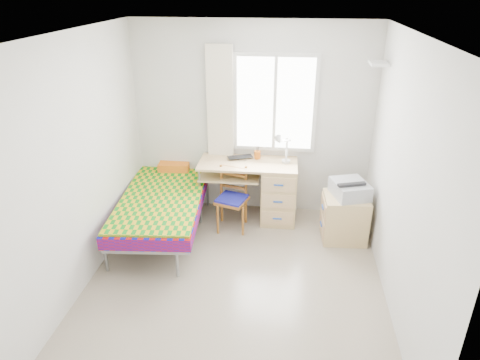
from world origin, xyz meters
name	(u,v)px	position (x,y,z in m)	size (l,w,h in m)	color
floor	(235,281)	(0.00, 0.00, 0.00)	(3.50, 3.50, 0.00)	#BCAD93
ceiling	(234,34)	(0.00, 0.00, 2.60)	(3.50, 3.50, 0.00)	white
wall_back	(252,121)	(0.00, 1.75, 1.30)	(3.20, 3.20, 0.00)	silver
wall_left	(79,166)	(-1.60, 0.00, 1.30)	(3.50, 3.50, 0.00)	silver
wall_right	(404,182)	(1.60, 0.00, 1.30)	(3.50, 3.50, 0.00)	silver
window	(275,104)	(0.30, 1.73, 1.55)	(1.10, 0.04, 1.30)	white
curtain	(220,110)	(-0.42, 1.68, 1.45)	(0.35, 0.05, 1.70)	beige
floating_shelf	(379,63)	(1.49, 1.40, 2.15)	(0.20, 0.32, 0.03)	white
bed	(165,196)	(-1.06, 1.05, 0.45)	(1.19, 2.24, 0.94)	gray
desk	(274,189)	(0.33, 1.44, 0.44)	(1.32, 0.62, 0.82)	tan
chair	(233,194)	(-0.18, 1.16, 0.48)	(0.45, 0.45, 0.85)	#92561C
cabinet	(344,218)	(1.25, 1.04, 0.30)	(0.57, 0.51, 0.59)	tan
printer	(350,189)	(1.29, 1.07, 0.69)	(0.51, 0.55, 0.20)	#ACADB4
laptop	(241,159)	(-0.12, 1.53, 0.83)	(0.34, 0.22, 0.03)	black
pen_cup	(257,155)	(0.09, 1.60, 0.87)	(0.08, 0.08, 0.11)	orange
task_lamp	(282,146)	(0.42, 1.39, 1.09)	(0.24, 0.33, 0.44)	white
book	(234,177)	(-0.21, 1.46, 0.59)	(0.18, 0.25, 0.02)	gray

